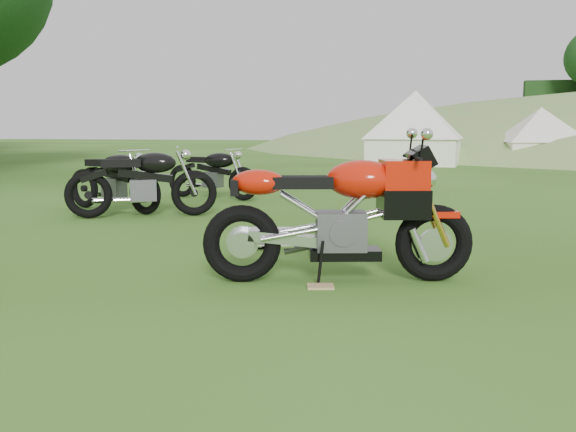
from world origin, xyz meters
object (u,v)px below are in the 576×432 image
(vintage_moto_a, at_px, (113,178))
(vintage_moto_b, at_px, (142,180))
(tent_mid, at_px, (540,132))
(sport_motorcycle, at_px, (339,205))
(vintage_moto_c, at_px, (212,172))
(tent_left, at_px, (415,127))
(plywood_board, at_px, (320,286))

(vintage_moto_a, relative_size, vintage_moto_b, 0.94)
(tent_mid, bearing_deg, sport_motorcycle, -111.25)
(sport_motorcycle, xyz_separation_m, vintage_moto_c, (-3.20, 5.68, -0.15))
(sport_motorcycle, distance_m, vintage_moto_c, 6.53)
(vintage_moto_a, bearing_deg, sport_motorcycle, -20.95)
(vintage_moto_c, distance_m, tent_mid, 15.72)
(tent_left, bearing_deg, sport_motorcycle, -85.34)
(vintage_moto_b, bearing_deg, tent_mid, 40.37)
(sport_motorcycle, bearing_deg, vintage_moto_a, 123.37)
(plywood_board, bearing_deg, vintage_moto_c, 117.59)
(plywood_board, distance_m, vintage_moto_a, 5.61)
(sport_motorcycle, xyz_separation_m, tent_mid, (4.25, 19.51, 0.47))
(vintage_moto_a, bearing_deg, plywood_board, -23.53)
(plywood_board, xyz_separation_m, vintage_moto_a, (-3.97, 3.93, 0.50))
(sport_motorcycle, bearing_deg, vintage_moto_c, 104.90)
(sport_motorcycle, distance_m, vintage_moto_b, 4.62)
(vintage_moto_c, bearing_deg, tent_left, 90.25)
(vintage_moto_b, xyz_separation_m, vintage_moto_c, (0.14, 2.50, -0.06))
(tent_mid, bearing_deg, vintage_moto_a, -126.70)
(plywood_board, height_order, vintage_moto_a, vintage_moto_a)
(tent_mid, bearing_deg, vintage_moto_b, -123.92)
(tent_mid, bearing_deg, plywood_board, -111.39)
(vintage_moto_c, xyz_separation_m, tent_left, (3.08, 12.10, 0.81))
(vintage_moto_b, distance_m, tent_left, 14.97)
(vintage_moto_a, xyz_separation_m, vintage_moto_c, (0.87, 2.00, -0.02))
(vintage_moto_b, bearing_deg, vintage_moto_c, 62.04)
(tent_left, xyz_separation_m, tent_mid, (4.37, 1.72, -0.18))
(vintage_moto_a, height_order, vintage_moto_b, vintage_moto_b)
(plywood_board, height_order, vintage_moto_b, vintage_moto_b)
(sport_motorcycle, relative_size, plywood_board, 10.03)
(sport_motorcycle, bearing_deg, vintage_moto_b, 121.91)
(tent_left, bearing_deg, plywood_board, -85.67)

